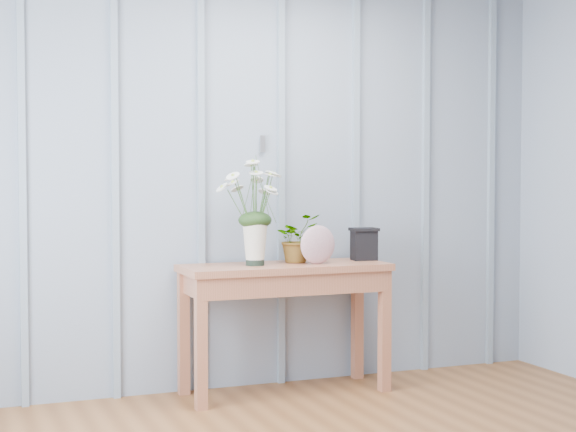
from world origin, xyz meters
name	(u,v)px	position (x,y,z in m)	size (l,w,h in m)	color
room_shell	(335,14)	(0.00, 0.92, 1.99)	(4.00, 4.50, 2.50)	#8592A5
sideboard	(285,284)	(0.18, 1.99, 0.64)	(1.20, 0.45, 0.75)	#94553A
daisy_vase	(255,192)	(0.00, 1.99, 1.17)	(0.47, 0.36, 0.66)	black
spider_plant	(297,238)	(0.28, 2.06, 0.89)	(0.26, 0.22, 0.28)	black
felt_disc_vessel	(318,245)	(0.36, 1.92, 0.86)	(0.22, 0.06, 0.22)	#864061
carved_box	(364,244)	(0.71, 2.04, 0.85)	(0.17, 0.14, 0.20)	black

